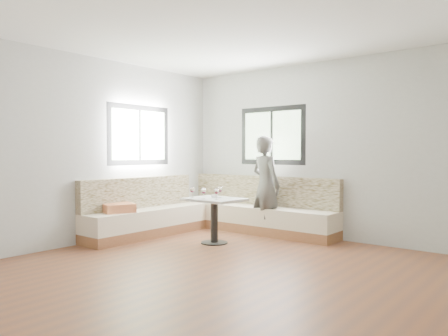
# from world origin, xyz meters

# --- Properties ---
(room) EXTENTS (5.01, 5.01, 2.81)m
(room) POSITION_xyz_m (-0.08, 0.08, 1.41)
(room) COLOR brown
(room) RESTS_ON ground
(banquette) EXTENTS (2.93, 2.80, 0.95)m
(banquette) POSITION_xyz_m (-1.59, 1.62, 0.33)
(banquette) COLOR #945C39
(banquette) RESTS_ON ground
(table) EXTENTS (0.83, 0.66, 0.68)m
(table) POSITION_xyz_m (-1.01, 1.09, 0.51)
(table) COLOR black
(table) RESTS_ON ground
(person) EXTENTS (0.68, 0.54, 1.63)m
(person) POSITION_xyz_m (-0.78, 2.12, 0.82)
(person) COLOR #4E4D48
(person) RESTS_ON ground
(olive_ramekin) EXTENTS (0.10, 0.10, 0.04)m
(olive_ramekin) POSITION_xyz_m (-1.06, 1.16, 0.70)
(olive_ramekin) COLOR white
(olive_ramekin) RESTS_ON table
(wine_glass_a) EXTENTS (0.08, 0.08, 0.17)m
(wine_glass_a) POSITION_xyz_m (-1.30, 0.92, 0.80)
(wine_glass_a) COLOR white
(wine_glass_a) RESTS_ON table
(wine_glass_b) EXTENTS (0.08, 0.08, 0.17)m
(wine_glass_b) POSITION_xyz_m (-1.04, 0.88, 0.80)
(wine_glass_b) COLOR white
(wine_glass_b) RESTS_ON table
(wine_glass_c) EXTENTS (0.08, 0.08, 0.17)m
(wine_glass_c) POSITION_xyz_m (-0.85, 0.95, 0.80)
(wine_glass_c) COLOR white
(wine_glass_c) RESTS_ON table
(wine_glass_d) EXTENTS (0.08, 0.08, 0.17)m
(wine_glass_d) POSITION_xyz_m (-1.02, 1.23, 0.80)
(wine_glass_d) COLOR white
(wine_glass_d) RESTS_ON table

